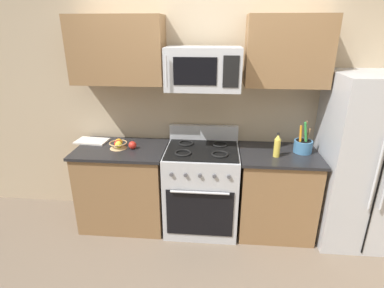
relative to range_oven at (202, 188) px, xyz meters
The scene contains 14 objects.
ground_plane 0.82m from the range_oven, 90.00° to the right, with size 16.00×16.00×0.00m, color #6B5B4C.
wall_back 0.92m from the range_oven, 90.00° to the left, with size 8.00×0.10×2.60m, color tan.
counter_left 0.86m from the range_oven, behind, with size 0.94×0.66×0.91m.
range_oven is the anchor object (origin of this frame).
counter_right 0.79m from the range_oven, ahead, with size 0.80×0.66×0.91m.
refrigerator 1.64m from the range_oven, ahead, with size 0.77×0.77×1.72m.
microwave 1.26m from the range_oven, 90.07° to the left, with size 0.71×0.44×0.40m.
upper_cabinets_left 1.67m from the range_oven, 168.54° to the left, with size 0.93×0.34×0.66m.
upper_cabinets_right 1.63m from the range_oven, 12.46° to the left, with size 0.79×0.34×0.66m.
utensil_crock 1.14m from the range_oven, ahead, with size 0.18×0.18×0.33m.
fruit_basket 1.00m from the range_oven, behind, with size 0.19×0.19×0.10m.
apple_loose 0.87m from the range_oven, behind, with size 0.08×0.08×0.08m, color red.
cutting_board 1.33m from the range_oven, behind, with size 0.34×0.22×0.02m, color silver.
bottle_oil 0.92m from the range_oven, ahead, with size 0.06×0.06×0.24m.
Camera 1 is at (0.15, -2.22, 2.10)m, focal length 28.27 mm.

